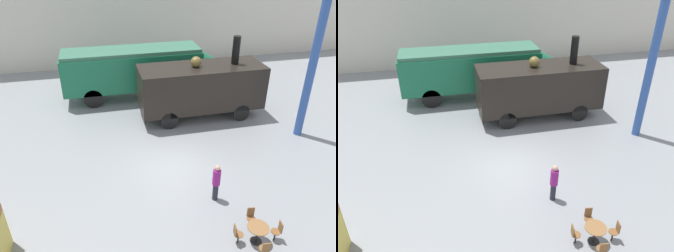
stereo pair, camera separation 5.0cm
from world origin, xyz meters
TOP-DOWN VIEW (x-y plane):
  - ground_plane at (0.00, 0.00)m, footprint 80.00×80.00m
  - backdrop_wall at (0.00, 15.59)m, footprint 44.00×0.15m
  - streamlined_locomotive at (0.05, 8.52)m, footprint 11.43×2.61m
  - steam_locomotive at (2.99, 4.66)m, footprint 7.60×2.67m
  - cafe_table_near at (1.92, -5.52)m, footprint 0.81×0.81m
  - cafe_chair_0 at (1.15, -5.42)m, footprint 0.37×0.36m
  - cafe_chair_1 at (1.82, -6.29)m, footprint 0.36×0.37m
  - cafe_chair_2 at (2.69, -5.63)m, footprint 0.37×0.36m
  - cafe_chair_3 at (2.02, -4.75)m, footprint 0.36×0.37m
  - visitor_person at (1.22, -2.99)m, footprint 0.34×0.34m
  - support_pillar at (7.84, 1.16)m, footprint 0.44×0.44m

SIDE VIEW (x-z plane):
  - ground_plane at x=0.00m, z-range 0.00..0.00m
  - cafe_chair_0 at x=1.15m, z-range 0.07..0.94m
  - cafe_chair_1 at x=1.82m, z-range 0.07..0.94m
  - cafe_chair_2 at x=2.69m, z-range 0.07..0.94m
  - cafe_chair_3 at x=2.02m, z-range 0.07..0.94m
  - cafe_table_near at x=1.92m, z-range 0.20..0.93m
  - visitor_person at x=1.22m, z-range 0.08..1.88m
  - steam_locomotive at x=2.99m, z-range -0.48..4.48m
  - streamlined_locomotive at x=0.05m, z-range 0.38..3.85m
  - support_pillar at x=7.84m, z-range 0.00..8.00m
  - backdrop_wall at x=0.00m, z-range 0.00..9.00m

